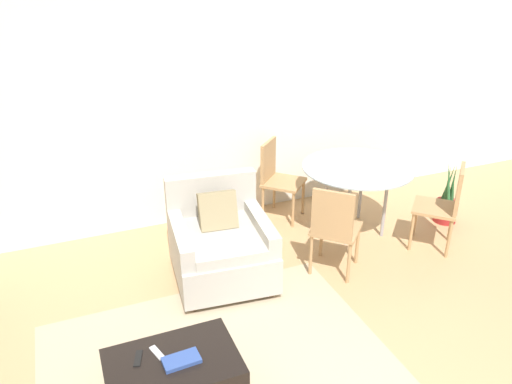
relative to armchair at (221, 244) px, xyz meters
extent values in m
cube|color=white|center=(0.31, 1.25, 1.03)|extent=(12.00, 0.06, 2.75)
cube|color=tan|center=(-0.39, -0.99, -0.34)|extent=(2.51, 1.72, 0.00)
cube|color=beige|center=(-0.39, -1.16, -0.34)|extent=(2.46, 0.06, 0.00)
cube|color=beige|center=(-0.39, -0.82, -0.34)|extent=(2.46, 0.06, 0.00)
cube|color=beige|center=(-0.39, -0.47, -0.34)|extent=(2.46, 0.06, 0.00)
cube|color=#B2ADA3|center=(0.00, -0.05, -0.11)|extent=(0.95, 1.02, 0.34)
cube|color=#B2ADA3|center=(-0.01, -0.08, 0.11)|extent=(0.70, 0.87, 0.10)
cube|color=#B2ADA3|center=(0.04, 0.36, 0.30)|extent=(0.87, 0.20, 0.49)
cube|color=#B2ADA3|center=(-0.37, -0.01, 0.16)|extent=(0.20, 0.87, 0.20)
cube|color=#B2ADA3|center=(0.36, -0.08, 0.16)|extent=(0.20, 0.87, 0.20)
cylinder|color=brown|center=(-0.39, -0.40, -0.31)|extent=(0.05, 0.05, 0.06)
cylinder|color=brown|center=(0.30, -0.47, -0.31)|extent=(0.05, 0.05, 0.06)
cylinder|color=brown|center=(-0.31, 0.37, -0.31)|extent=(0.05, 0.05, 0.06)
cylinder|color=brown|center=(0.38, 0.30, -0.31)|extent=(0.05, 0.05, 0.06)
cube|color=#8E7F5B|center=(0.01, 0.07, 0.31)|extent=(0.36, 0.23, 0.36)
cube|color=black|center=(-0.77, -1.33, -0.12)|extent=(0.85, 0.56, 0.36)
cylinder|color=black|center=(-0.40, -1.10, -0.32)|extent=(0.04, 0.04, 0.04)
cube|color=#2D478C|center=(-0.72, -1.36, 0.07)|extent=(0.24, 0.14, 0.03)
cube|color=#B7B7BC|center=(-0.84, -1.23, 0.06)|extent=(0.08, 0.15, 0.01)
cube|color=black|center=(-0.97, -1.23, 0.06)|extent=(0.08, 0.15, 0.01)
cylinder|color=#99A8AD|center=(1.62, 0.28, 0.40)|extent=(1.16, 1.16, 0.01)
cylinder|color=#99999E|center=(1.39, 0.06, 0.03)|extent=(0.04, 0.04, 0.74)
cylinder|color=#99999E|center=(1.84, 0.06, 0.03)|extent=(0.04, 0.04, 0.74)
cylinder|color=#99999E|center=(1.39, 0.51, 0.03)|extent=(0.04, 0.04, 0.74)
cylinder|color=#99999E|center=(1.84, 0.51, 0.03)|extent=(0.04, 0.04, 0.74)
cube|color=tan|center=(1.04, -0.29, 0.09)|extent=(0.59, 0.59, 0.03)
cube|color=tan|center=(0.91, -0.43, 0.33)|extent=(0.29, 0.29, 0.45)
cylinder|color=tan|center=(1.29, -0.29, -0.13)|extent=(0.03, 0.03, 0.42)
cylinder|color=tan|center=(1.04, -0.04, -0.13)|extent=(0.03, 0.03, 0.42)
cylinder|color=tan|center=(1.04, -0.55, -0.13)|extent=(0.03, 0.03, 0.42)
cylinder|color=tan|center=(0.79, -0.29, -0.13)|extent=(0.03, 0.03, 0.42)
cube|color=tan|center=(2.19, -0.29, 0.09)|extent=(0.59, 0.59, 0.03)
cube|color=tan|center=(2.32, -0.43, 0.33)|extent=(0.29, 0.29, 0.45)
cylinder|color=tan|center=(2.19, -0.04, -0.13)|extent=(0.03, 0.03, 0.42)
cylinder|color=tan|center=(1.94, -0.29, -0.13)|extent=(0.03, 0.03, 0.42)
cylinder|color=tan|center=(2.44, -0.29, -0.13)|extent=(0.03, 0.03, 0.42)
cylinder|color=tan|center=(2.19, -0.55, -0.13)|extent=(0.03, 0.03, 0.42)
cube|color=tan|center=(1.04, 0.86, 0.09)|extent=(0.59, 0.59, 0.03)
cube|color=tan|center=(0.91, 0.99, 0.33)|extent=(0.29, 0.29, 0.45)
cylinder|color=tan|center=(1.04, 0.60, -0.13)|extent=(0.03, 0.03, 0.42)
cylinder|color=tan|center=(1.29, 0.86, -0.13)|extent=(0.03, 0.03, 0.42)
cylinder|color=tan|center=(0.79, 0.86, -0.13)|extent=(0.03, 0.03, 0.42)
cylinder|color=tan|center=(1.04, 1.11, -0.13)|extent=(0.03, 0.03, 0.42)
cylinder|color=maroon|center=(2.70, 0.07, -0.22)|extent=(0.25, 0.25, 0.25)
cylinder|color=black|center=(2.70, 0.07, -0.10)|extent=(0.23, 0.23, 0.02)
cone|color=#286033|center=(2.74, 0.07, 0.13)|extent=(0.04, 0.07, 0.44)
cone|color=#286033|center=(2.73, 0.12, 0.12)|extent=(0.10, 0.08, 0.43)
cone|color=#286033|center=(2.68, 0.08, 0.12)|extent=(0.06, 0.07, 0.43)
cone|color=#286033|center=(2.65, 0.04, 0.14)|extent=(0.08, 0.11, 0.48)
cone|color=#286033|center=(2.72, 0.03, 0.08)|extent=(0.09, 0.06, 0.34)
camera|label=1|loc=(-1.19, -3.77, 2.37)|focal=35.00mm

